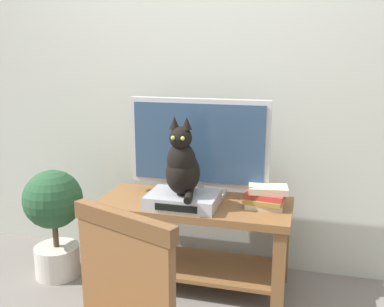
# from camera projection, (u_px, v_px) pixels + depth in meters

# --- Properties ---
(back_wall) EXTENTS (7.00, 0.12, 2.80)m
(back_wall) POSITION_uv_depth(u_px,v_px,m) (209.00, 56.00, 2.83)
(back_wall) COLOR #B7BCB2
(back_wall) RESTS_ON ground
(tv_stand) EXTENTS (1.16, 0.49, 0.55)m
(tv_stand) POSITION_uv_depth(u_px,v_px,m) (194.00, 229.00, 2.67)
(tv_stand) COLOR brown
(tv_stand) RESTS_ON ground
(tv) EXTENTS (0.86, 0.20, 0.61)m
(tv) POSITION_uv_depth(u_px,v_px,m) (199.00, 146.00, 2.66)
(tv) COLOR #B7B7BC
(tv) RESTS_ON tv_stand
(media_box) EXTENTS (0.41, 0.29, 0.08)m
(media_box) POSITION_uv_depth(u_px,v_px,m) (183.00, 200.00, 2.55)
(media_box) COLOR #ADADB2
(media_box) RESTS_ON tv_stand
(cat) EXTENTS (0.20, 0.30, 0.46)m
(cat) POSITION_uv_depth(u_px,v_px,m) (182.00, 165.00, 2.48)
(cat) COLOR black
(cat) RESTS_ON media_box
(book_stack) EXTENTS (0.25, 0.19, 0.13)m
(book_stack) POSITION_uv_depth(u_px,v_px,m) (266.00, 197.00, 2.53)
(book_stack) COLOR beige
(book_stack) RESTS_ON tv_stand
(potted_plant) EXTENTS (0.37, 0.37, 0.71)m
(potted_plant) POSITION_uv_depth(u_px,v_px,m) (54.00, 215.00, 2.78)
(potted_plant) COLOR beige
(potted_plant) RESTS_ON ground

